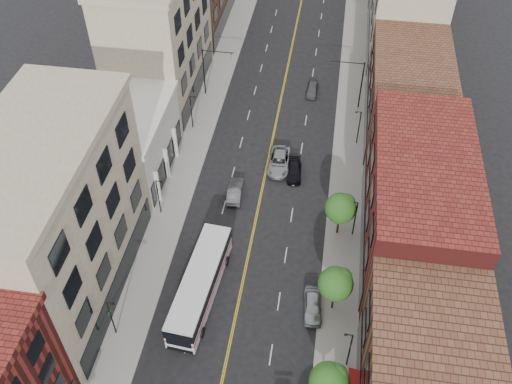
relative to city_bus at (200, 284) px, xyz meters
The scene contains 25 objects.
sidewalk_left 22.43m from the city_bus, 105.93° to the left, with size 4.00×110.00×0.15m, color gray.
sidewalk_right 25.64m from the city_bus, 57.16° to the left, with size 4.00×110.00×0.15m, color gray.
bldg_l_tanoffice 14.90m from the city_bus, behind, with size 10.00×22.00×18.00m, color gray.
bldg_l_white 21.96m from the city_bus, 126.91° to the left, with size 10.00×14.00×8.00m, color silver.
bldg_l_far_a 37.56m from the city_bus, 110.85° to the left, with size 10.00×20.00×18.00m, color gray.
bldg_r_mid 23.70m from the city_bus, 26.68° to the left, with size 10.00×22.00×12.00m, color maroon.
bldg_r_far_a 37.89m from the city_bus, 56.47° to the left, with size 10.00×20.00×10.00m, color brown.
bldg_r_far_b 56.70m from the city_bus, 68.32° to the left, with size 10.00×22.00×14.00m, color gray.
tree_r_1 16.41m from the city_bus, 35.47° to the right, with size 3.40×3.40×5.59m.
tree_r_2 13.44m from the city_bus, ahead, with size 3.40×3.40×5.59m.
tree_r_3 17.08m from the city_bus, 38.54° to the left, with size 3.40×3.40×5.59m.
lamp_l_1 9.03m from the city_bus, 142.11° to the right, with size 0.81×0.55×5.05m.
lamp_l_2 12.69m from the city_bus, 124.05° to the left, with size 0.81×0.55×5.05m.
lamp_l_3 27.44m from the city_bus, 104.98° to the left, with size 0.81×0.55×5.05m.
lamp_r_1 15.84m from the city_bus, 20.41° to the right, with size 0.81×0.55×5.05m.
lamp_r_2 18.18m from the city_bus, 35.29° to the left, with size 0.81×0.55×5.05m.
lamp_r_3 30.37m from the city_bus, 60.78° to the left, with size 0.81×0.55×5.05m.
signal_mast_left 35.18m from the city_bus, 100.51° to the left, with size 4.49×0.18×7.20m.
signal_mast_right 37.36m from the city_bus, 67.72° to the left, with size 4.49×0.18×7.20m.
city_bus is the anchor object (origin of this frame).
car_parked_far 11.33m from the city_bus, ahead, with size 1.81×4.50×1.53m, color #A6A9AE.
car_lane_behind 14.72m from the city_bus, 86.68° to the left, with size 1.62×4.64×1.53m, color #4F4F54.
car_lane_a 20.70m from the city_bus, 68.99° to the left, with size 1.78×4.37×1.27m, color black.
car_lane_b 21.29m from the city_bus, 75.38° to the left, with size 2.69×5.84×1.62m, color #929599.
car_lane_c 37.94m from the city_bus, 77.56° to the left, with size 1.58×3.92×1.34m, color #4C4C51.
Camera 1 is at (6.75, -18.92, 48.21)m, focal length 40.00 mm.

